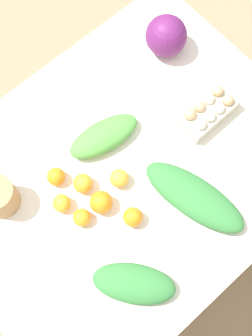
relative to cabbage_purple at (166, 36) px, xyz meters
name	(u,v)px	position (x,y,z in m)	size (l,w,h in m)	color
ground_plane	(126,217)	(-0.46, -0.29, -0.83)	(8.00, 8.00, 0.00)	#937A5B
dining_table	(126,177)	(-0.46, -0.29, -0.17)	(1.36, 1.08, 0.75)	silver
cabbage_purple	(166,36)	(0.00, 0.00, 0.00)	(0.16, 0.16, 0.16)	#601E5B
egg_carton	(208,111)	(-0.09, -0.33, -0.04)	(0.23, 0.12, 0.09)	beige
greens_bunch_beet_tops	(104,136)	(-0.45, -0.15, -0.05)	(0.28, 0.12, 0.07)	#4C933D
greens_bunch_dandelion	(134,284)	(-0.72, -0.61, -0.05)	(0.28, 0.13, 0.07)	#337538
greens_bunch_scallion	(194,197)	(-0.36, -0.53, -0.04)	(0.40, 0.15, 0.08)	#337538
orange_0	(119,178)	(-0.51, -0.31, -0.05)	(0.07, 0.07, 0.07)	#F9A833
orange_1	(101,202)	(-0.62, -0.33, -0.04)	(0.08, 0.08, 0.08)	orange
orange_2	(62,203)	(-0.72, -0.24, -0.05)	(0.07, 0.07, 0.07)	orange
orange_3	(133,217)	(-0.57, -0.44, -0.05)	(0.07, 0.07, 0.07)	orange
orange_4	(56,177)	(-0.68, -0.15, -0.05)	(0.07, 0.07, 0.07)	orange
orange_5	(82,217)	(-0.70, -0.33, -0.05)	(0.06, 0.06, 0.06)	orange
orange_6	(83,183)	(-0.62, -0.23, -0.05)	(0.07, 0.07, 0.07)	orange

